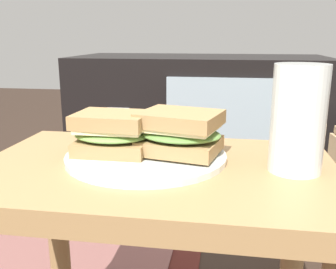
% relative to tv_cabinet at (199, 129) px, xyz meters
% --- Properties ---
extents(side_table, '(0.56, 0.36, 0.46)m').
position_rel_tv_cabinet_xyz_m(side_table, '(0.01, -0.95, 0.08)').
color(side_table, '#A37A4C').
rests_on(side_table, ground).
extents(tv_cabinet, '(0.96, 0.46, 0.58)m').
position_rel_tv_cabinet_xyz_m(tv_cabinet, '(0.00, 0.00, 0.00)').
color(tv_cabinet, black).
rests_on(tv_cabinet, ground).
extents(area_rug, '(0.96, 0.62, 0.01)m').
position_rel_tv_cabinet_xyz_m(area_rug, '(-0.43, -0.58, -0.29)').
color(area_rug, '#4C1E19').
rests_on(area_rug, ground).
extents(plate, '(0.26, 0.26, 0.01)m').
position_rel_tv_cabinet_xyz_m(plate, '(-0.01, -0.92, 0.17)').
color(plate, silver).
rests_on(plate, side_table).
extents(sandwich_front, '(0.12, 0.10, 0.07)m').
position_rel_tv_cabinet_xyz_m(sandwich_front, '(-0.07, -0.93, 0.21)').
color(sandwich_front, '#9E7A4C').
rests_on(sandwich_front, plate).
extents(sandwich_back, '(0.15, 0.13, 0.07)m').
position_rel_tv_cabinet_xyz_m(sandwich_back, '(0.04, -0.92, 0.22)').
color(sandwich_back, '#9E7A4C').
rests_on(sandwich_back, plate).
extents(beer_glass, '(0.08, 0.08, 0.16)m').
position_rel_tv_cabinet_xyz_m(beer_glass, '(0.22, -0.94, 0.25)').
color(beer_glass, silver).
rests_on(beer_glass, side_table).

